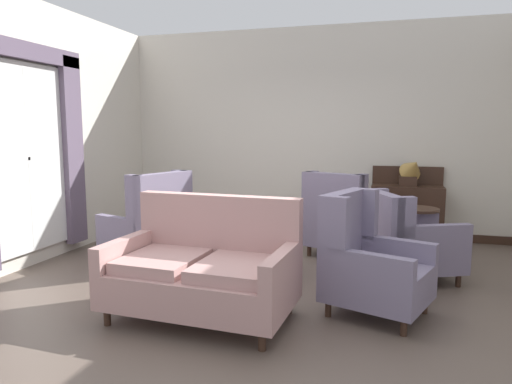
{
  "coord_description": "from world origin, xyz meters",
  "views": [
    {
      "loc": [
        1.19,
        -4.36,
        1.62
      ],
      "look_at": [
        -0.25,
        0.67,
        0.92
      ],
      "focal_mm": 32.81,
      "sensor_mm": 36.0,
      "label": 1
    }
  ],
  "objects_px": {
    "coffee_table": "(259,243)",
    "settee": "(204,270)",
    "armchair_foreground_right": "(151,226)",
    "gramophone": "(412,171)",
    "porcelain_vase": "(258,220)",
    "armchair_back_corner": "(341,221)",
    "sideboard": "(406,210)",
    "armchair_far_left": "(369,264)",
    "side_table": "(417,233)",
    "armchair_near_window": "(407,242)"
  },
  "relations": [
    {
      "from": "coffee_table",
      "to": "sideboard",
      "type": "bearing_deg",
      "value": 53.33
    },
    {
      "from": "armchair_near_window",
      "to": "armchair_far_left",
      "type": "bearing_deg",
      "value": 136.73
    },
    {
      "from": "armchair_back_corner",
      "to": "armchair_near_window",
      "type": "relative_size",
      "value": 0.98
    },
    {
      "from": "coffee_table",
      "to": "settee",
      "type": "height_order",
      "value": "settee"
    },
    {
      "from": "sideboard",
      "to": "gramophone",
      "type": "distance_m",
      "value": 0.58
    },
    {
      "from": "gramophone",
      "to": "armchair_near_window",
      "type": "bearing_deg",
      "value": -93.01
    },
    {
      "from": "armchair_back_corner",
      "to": "armchair_near_window",
      "type": "bearing_deg",
      "value": 155.33
    },
    {
      "from": "armchair_near_window",
      "to": "coffee_table",
      "type": "bearing_deg",
      "value": 78.88
    },
    {
      "from": "armchair_back_corner",
      "to": "side_table",
      "type": "height_order",
      "value": "armchair_back_corner"
    },
    {
      "from": "armchair_foreground_right",
      "to": "gramophone",
      "type": "relative_size",
      "value": 2.35
    },
    {
      "from": "coffee_table",
      "to": "armchair_near_window",
      "type": "distance_m",
      "value": 1.59
    },
    {
      "from": "porcelain_vase",
      "to": "sideboard",
      "type": "distance_m",
      "value": 2.68
    },
    {
      "from": "coffee_table",
      "to": "armchair_back_corner",
      "type": "relative_size",
      "value": 0.73
    },
    {
      "from": "armchair_back_corner",
      "to": "sideboard",
      "type": "bearing_deg",
      "value": -109.91
    },
    {
      "from": "coffee_table",
      "to": "side_table",
      "type": "bearing_deg",
      "value": 26.66
    },
    {
      "from": "armchair_near_window",
      "to": "sideboard",
      "type": "xyz_separation_m",
      "value": [
        0.04,
        1.76,
        0.06
      ]
    },
    {
      "from": "coffee_table",
      "to": "armchair_back_corner",
      "type": "distance_m",
      "value": 1.4
    },
    {
      "from": "settee",
      "to": "armchair_near_window",
      "type": "relative_size",
      "value": 1.45
    },
    {
      "from": "coffee_table",
      "to": "sideboard",
      "type": "distance_m",
      "value": 2.66
    },
    {
      "from": "porcelain_vase",
      "to": "armchair_back_corner",
      "type": "bearing_deg",
      "value": 56.71
    },
    {
      "from": "armchair_back_corner",
      "to": "coffee_table",
      "type": "bearing_deg",
      "value": 78.3
    },
    {
      "from": "settee",
      "to": "armchair_near_window",
      "type": "height_order",
      "value": "settee"
    },
    {
      "from": "sideboard",
      "to": "armchair_far_left",
      "type": "bearing_deg",
      "value": -98.04
    },
    {
      "from": "coffee_table",
      "to": "armchair_back_corner",
      "type": "height_order",
      "value": "armchair_back_corner"
    },
    {
      "from": "settee",
      "to": "armchair_back_corner",
      "type": "distance_m",
      "value": 2.51
    },
    {
      "from": "coffee_table",
      "to": "porcelain_vase",
      "type": "relative_size",
      "value": 2.16
    },
    {
      "from": "armchair_far_left",
      "to": "coffee_table",
      "type": "bearing_deg",
      "value": 80.15
    },
    {
      "from": "coffee_table",
      "to": "porcelain_vase",
      "type": "height_order",
      "value": "porcelain_vase"
    },
    {
      "from": "gramophone",
      "to": "armchair_far_left",
      "type": "bearing_deg",
      "value": -99.21
    },
    {
      "from": "coffee_table",
      "to": "settee",
      "type": "bearing_deg",
      "value": -98.78
    },
    {
      "from": "side_table",
      "to": "gramophone",
      "type": "bearing_deg",
      "value": 91.87
    },
    {
      "from": "armchair_far_left",
      "to": "side_table",
      "type": "distance_m",
      "value": 1.59
    },
    {
      "from": "side_table",
      "to": "sideboard",
      "type": "distance_m",
      "value": 1.3
    },
    {
      "from": "coffee_table",
      "to": "armchair_far_left",
      "type": "relative_size",
      "value": 0.75
    },
    {
      "from": "settee",
      "to": "armchair_back_corner",
      "type": "relative_size",
      "value": 1.48
    },
    {
      "from": "coffee_table",
      "to": "gramophone",
      "type": "xyz_separation_m",
      "value": [
        1.63,
        2.05,
        0.66
      ]
    },
    {
      "from": "settee",
      "to": "side_table",
      "type": "xyz_separation_m",
      "value": [
        1.85,
        1.99,
        0.02
      ]
    },
    {
      "from": "armchair_far_left",
      "to": "settee",
      "type": "bearing_deg",
      "value": 128.76
    },
    {
      "from": "armchair_foreground_right",
      "to": "side_table",
      "type": "distance_m",
      "value": 3.16
    },
    {
      "from": "settee",
      "to": "armchair_near_window",
      "type": "xyz_separation_m",
      "value": [
        1.72,
        1.52,
        0.0
      ]
    },
    {
      "from": "porcelain_vase",
      "to": "armchair_near_window",
      "type": "xyz_separation_m",
      "value": [
        1.56,
        0.37,
        -0.22
      ]
    },
    {
      "from": "coffee_table",
      "to": "porcelain_vase",
      "type": "distance_m",
      "value": 0.25
    },
    {
      "from": "settee",
      "to": "armchair_foreground_right",
      "type": "relative_size",
      "value": 1.44
    },
    {
      "from": "coffee_table",
      "to": "armchair_back_corner",
      "type": "xyz_separation_m",
      "value": [
        0.76,
        1.18,
        0.06
      ]
    },
    {
      "from": "coffee_table",
      "to": "armchair_far_left",
      "type": "height_order",
      "value": "armchair_far_left"
    },
    {
      "from": "sideboard",
      "to": "gramophone",
      "type": "xyz_separation_m",
      "value": [
        0.04,
        -0.09,
        0.57
      ]
    },
    {
      "from": "porcelain_vase",
      "to": "armchair_foreground_right",
      "type": "distance_m",
      "value": 1.43
    },
    {
      "from": "coffee_table",
      "to": "porcelain_vase",
      "type": "xyz_separation_m",
      "value": [
        -0.02,
        -0.0,
        0.25
      ]
    },
    {
      "from": "armchair_foreground_right",
      "to": "sideboard",
      "type": "bearing_deg",
      "value": 140.58
    },
    {
      "from": "porcelain_vase",
      "to": "side_table",
      "type": "height_order",
      "value": "porcelain_vase"
    }
  ]
}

